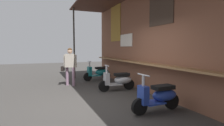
{
  "coord_description": "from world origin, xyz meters",
  "views": [
    {
      "loc": [
        4.83,
        -1.67,
        1.57
      ],
      "look_at": [
        -1.81,
        1.05,
        0.99
      ],
      "focal_mm": 28.98,
      "sensor_mm": 36.0,
      "label": 1
    }
  ],
  "objects_px": {
    "scooter_blue": "(159,96)",
    "shopper_with_handbag": "(70,63)",
    "scooter_silver": "(119,80)",
    "scooter_teal": "(99,72)"
  },
  "relations": [
    {
      "from": "scooter_blue",
      "to": "shopper_with_handbag",
      "type": "distance_m",
      "value": 4.34
    },
    {
      "from": "scooter_blue",
      "to": "scooter_silver",
      "type": "bearing_deg",
      "value": -93.14
    },
    {
      "from": "scooter_teal",
      "to": "scooter_blue",
      "type": "distance_m",
      "value": 4.8
    },
    {
      "from": "scooter_blue",
      "to": "shopper_with_handbag",
      "type": "height_order",
      "value": "shopper_with_handbag"
    },
    {
      "from": "scooter_silver",
      "to": "scooter_blue",
      "type": "bearing_deg",
      "value": 92.06
    },
    {
      "from": "scooter_silver",
      "to": "shopper_with_handbag",
      "type": "distance_m",
      "value": 2.29
    },
    {
      "from": "scooter_silver",
      "to": "scooter_blue",
      "type": "relative_size",
      "value": 1.0
    },
    {
      "from": "scooter_silver",
      "to": "scooter_teal",
      "type": "bearing_deg",
      "value": -87.94
    },
    {
      "from": "scooter_teal",
      "to": "scooter_blue",
      "type": "bearing_deg",
      "value": 85.8
    },
    {
      "from": "scooter_teal",
      "to": "scooter_silver",
      "type": "distance_m",
      "value": 2.39
    }
  ]
}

